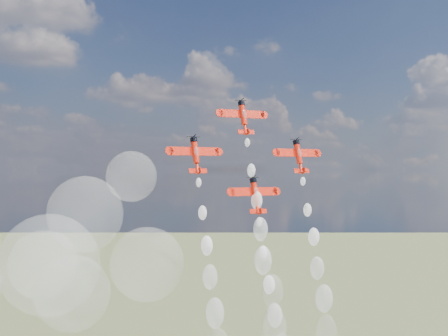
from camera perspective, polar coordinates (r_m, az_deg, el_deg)
name	(u,v)px	position (r m, az deg, el deg)	size (l,w,h in m)	color
plane_lead	(243,117)	(135.76, 1.78, 4.72)	(11.06, 4.55, 7.69)	red
plane_left	(196,154)	(127.37, -2.62, 1.26)	(11.06, 4.55, 7.69)	red
plane_right	(299,156)	(139.54, 6.83, 1.14)	(11.06, 4.55, 7.69)	red
plane_slot	(255,195)	(130.77, 2.88, -2.45)	(11.06, 4.55, 7.69)	red
smoke_trail_lead	(273,311)	(127.48, 4.54, -12.91)	(5.10, 16.93, 45.26)	white
drifted_smoke_cloud	(10,275)	(134.12, -18.95, -9.26)	(72.80, 35.63, 49.31)	white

